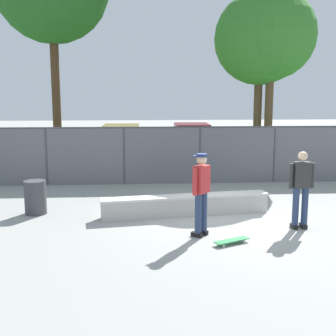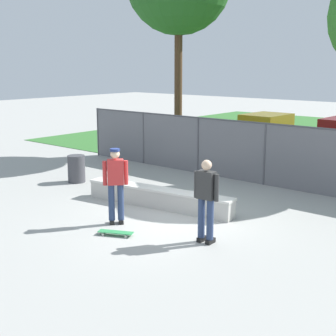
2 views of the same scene
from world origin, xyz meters
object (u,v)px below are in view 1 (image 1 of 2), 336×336
tree_mid (272,36)px  trash_bin (35,197)px  car_red (192,141)px  concrete_ledge (186,205)px  car_yellow (121,143)px  skateboard (232,241)px  tree_near_right (260,39)px  skateboarder (201,190)px  bystander (301,186)px

tree_mid → trash_bin: tree_mid is taller
tree_mid → car_red: tree_mid is taller
concrete_ledge → car_yellow: bearing=102.2°
skateboard → car_red: bearing=87.2°
concrete_ledge → tree_mid: 8.85m
concrete_ledge → skateboard: concrete_ledge is taller
tree_near_right → tree_mid: 0.49m
car_red → car_yellow: bearing=-170.3°
skateboard → tree_mid: tree_mid is taller
skateboarder → skateboard: 1.26m
bystander → tree_mid: bearing=79.5°
skateboard → tree_near_right: (2.82, 8.74, 5.10)m
car_red → bystander: (1.20, -11.15, 0.17)m
concrete_ledge → car_red: 9.94m
trash_bin → car_red: bearing=61.0°
tree_near_right → trash_bin: (-7.46, -6.09, -4.73)m
skateboard → car_yellow: bearing=103.3°
tree_near_right → car_yellow: (-5.56, 2.78, -4.33)m
tree_near_right → car_yellow: 7.58m
concrete_ledge → tree_near_right: 8.87m
skateboard → tree_near_right: size_ratio=0.12×
car_yellow → car_red: (3.33, 0.57, 0.00)m
concrete_ledge → bystander: (2.53, -1.32, 0.74)m
bystander → car_yellow: bearing=113.2°
skateboard → car_red: 12.14m
tree_near_right → car_yellow: bearing=153.4°
concrete_ledge → skateboarder: bearing=-84.7°
car_red → bystander: bystander is taller
car_yellow → car_red: same height
car_yellow → tree_near_right: bearing=-26.6°
skateboard → car_red: car_red is taller
bystander → trash_bin: bearing=165.1°
car_red → trash_bin: (-5.23, -9.44, -0.40)m
skateboard → tree_near_right: tree_near_right is taller
concrete_ledge → tree_near_right: bearing=61.2°
skateboard → car_red: (0.60, 12.10, 0.77)m
skateboarder → bystander: 2.40m
bystander → trash_bin: 6.68m
skateboarder → trash_bin: skateboarder is taller
bystander → skateboard: bearing=-152.1°
car_red → tree_mid: bearing=-54.8°
skateboarder → tree_near_right: bearing=67.4°
skateboarder → car_yellow: bearing=101.1°
skateboarder → car_red: size_ratio=0.43×
skateboarder → car_red: 11.58m
concrete_ledge → skateboard: bearing=-72.1°
skateboard → trash_bin: (-4.64, 2.66, 0.37)m
bystander → skateboarder: bearing=-171.1°
tree_mid → car_yellow: (-5.92, 3.10, -4.43)m
tree_near_right → trash_bin: 10.73m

